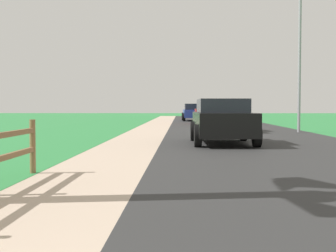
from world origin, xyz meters
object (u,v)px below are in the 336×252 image
object	(u,v)px
parked_car_white	(223,116)
street_lamp	(302,48)
parked_car_blue	(194,112)
parked_suv_black	(222,120)
parked_car_red	(209,112)

from	to	relation	value
parked_car_white	street_lamp	world-z (taller)	street_lamp
parked_car_blue	street_lamp	world-z (taller)	street_lamp
parked_suv_black	parked_car_white	distance (m)	7.88
parked_car_red	parked_car_blue	distance (m)	7.23
parked_car_red	street_lamp	bearing A→B (deg)	-70.46
parked_car_white	parked_car_blue	distance (m)	17.03
parked_suv_black	parked_car_red	world-z (taller)	parked_car_red
parked_car_blue	street_lamp	size ratio (longest dim) A/B	0.66
parked_car_red	parked_suv_black	bearing A→B (deg)	-91.90
parked_car_white	street_lamp	xyz separation A→B (m)	(3.70, -0.98, 3.30)
parked_suv_black	parked_car_white	xyz separation A→B (m)	(0.72, 7.85, -0.02)
parked_car_white	parked_car_red	xyz separation A→B (m)	(-0.14, 9.82, 0.06)
parked_car_blue	parked_suv_black	bearing A→B (deg)	-89.38
parked_suv_black	street_lamp	size ratio (longest dim) A/B	0.62
parked_suv_black	parked_car_blue	xyz separation A→B (m)	(-0.27, 24.85, -0.03)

